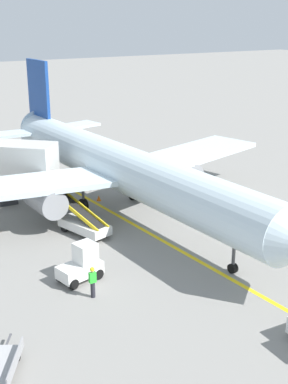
% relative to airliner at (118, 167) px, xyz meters
% --- Properties ---
extents(ground_plane, '(300.00, 300.00, 0.00)m').
position_rel_airliner_xyz_m(ground_plane, '(0.97, -14.49, -3.42)').
color(ground_plane, gray).
extents(taxi_line_yellow, '(5.71, 79.84, 0.01)m').
position_rel_airliner_xyz_m(taxi_line_yellow, '(0.04, -9.49, -3.41)').
color(taxi_line_yellow, yellow).
rests_on(taxi_line_yellow, ground).
extents(airliner, '(28.55, 35.33, 10.10)m').
position_rel_airliner_xyz_m(airliner, '(0.00, 0.00, 0.00)').
color(airliner, silver).
rests_on(airliner, ground).
extents(baggage_tug_near_wing, '(2.62, 1.77, 2.10)m').
position_rel_airliner_xyz_m(baggage_tug_near_wing, '(-6.83, -8.39, -2.49)').
color(baggage_tug_near_wing, silver).
rests_on(baggage_tug_near_wing, ground).
extents(belt_loader_aft_hold, '(2.57, 5.16, 2.59)m').
position_rel_airliner_xyz_m(belt_loader_aft_hold, '(-4.09, -2.58, -2.64)').
color(belt_loader_aft_hold, silver).
rests_on(belt_loader_aft_hold, ground).
extents(ground_crew_marshaller, '(0.36, 0.24, 1.70)m').
position_rel_airliner_xyz_m(ground_crew_marshaller, '(4.43, -6.00, -2.51)').
color(ground_crew_marshaller, '#26262D').
rests_on(ground_crew_marshaller, ground).
extents(ground_crew_wing_walker, '(0.36, 0.24, 1.70)m').
position_rel_airliner_xyz_m(ground_crew_wing_walker, '(-7.13, -10.40, -2.51)').
color(ground_crew_wing_walker, '#26262D').
rests_on(ground_crew_wing_walker, ground).
extents(safety_cone_nose_left, '(0.36, 0.36, 0.44)m').
position_rel_airliner_xyz_m(safety_cone_nose_left, '(-0.31, 2.79, -3.20)').
color(safety_cone_nose_left, orange).
rests_on(safety_cone_nose_left, ground).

